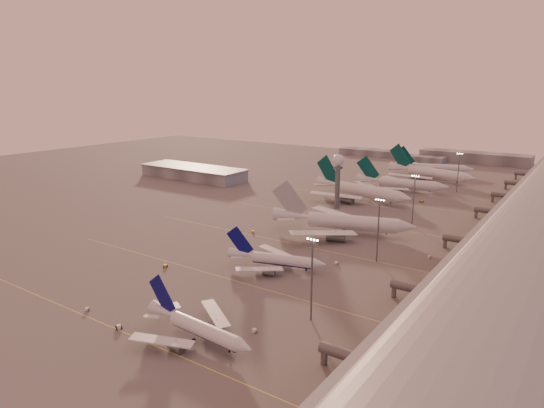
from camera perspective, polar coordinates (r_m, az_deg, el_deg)
The scene contains 25 objects.
ground at distance 175.95m, azimuth -12.17°, elevation -8.27°, with size 700.00×700.00×0.00m, color #5E5B5B.
taxiway_markings at distance 200.40m, azimuth 5.66°, elevation -5.24°, with size 180.00×185.25×0.02m.
hangar at distance 352.49m, azimuth -9.25°, elevation 3.70°, with size 82.00×27.00×8.50m.
radar_tower at distance 261.58m, azimuth 7.76°, elevation 3.96°, with size 6.40×6.40×31.10m.
mast_a at distance 136.98m, azimuth 4.71°, elevation -8.31°, with size 3.60×0.56×25.00m.
mast_b at distance 185.30m, azimuth 12.40°, elevation -2.64°, with size 3.60×0.56×25.00m.
mast_c at distance 237.17m, azimuth 16.34°, elevation 0.72°, with size 3.60×0.56×25.00m.
mast_d at distance 323.01m, azimuth 21.08°, elevation 3.73°, with size 3.60×0.56×25.00m.
distant_horizon at distance 455.48m, azimuth 19.21°, elevation 5.33°, with size 165.00×37.50×9.00m.
narrowbody_near at distance 132.37m, azimuth -8.71°, elevation -14.42°, with size 37.50×29.87×14.64m.
narrowbody_mid at distance 177.44m, azimuth 0.48°, elevation -6.71°, with size 36.92×29.05×14.79m.
widebody_white at distance 220.59m, azimuth 8.32°, elevation -2.44°, with size 63.53×50.19×22.97m.
greentail_a at distance 286.12m, azimuth 10.48°, elevation 1.29°, with size 65.25×52.24×23.90m.
greentail_b at distance 315.69m, azimuth 15.00°, elevation 2.12°, with size 57.90×46.49×21.08m.
greentail_c at distance 356.04m, azimuth 18.12°, elevation 3.28°, with size 65.09×52.03×23.94m.
greentail_d at distance 383.92m, azimuth 18.50°, elevation 3.89°, with size 55.15×43.89×20.64m.
gsv_truck_a at distance 156.55m, azimuth -20.83°, elevation -11.36°, with size 5.21×3.01×1.98m.
gsv_tug_near at distance 143.60m, azimuth -17.57°, elevation -13.65°, with size 3.72×4.28×1.05m.
gsv_catering_a at distance 134.78m, azimuth -2.02°, elevation -14.13°, with size 5.40×3.06×4.19m.
gsv_tug_mid at distance 183.73m, azimuth -12.43°, elevation -7.14°, with size 3.89×4.00×1.00m.
gsv_truck_b at distance 183.16m, azimuth 7.69°, elevation -6.78°, with size 5.92×2.68×2.31m.
gsv_truck_c at distance 219.91m, azimuth -2.17°, elevation -3.13°, with size 5.42×5.25×2.24m.
gsv_catering_b at distance 197.68m, azimuth 18.11°, elevation -5.56°, with size 5.18×3.79×3.89m.
gsv_tug_far at distance 244.19m, azimuth 10.50°, elevation -1.78°, with size 3.32×4.05×1.00m.
gsv_tug_hangar at distance 289.23m, azimuth 17.18°, elevation 0.28°, with size 4.34×3.23×1.11m.
Camera 1 is at (120.30, -110.57, 65.28)m, focal length 32.00 mm.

